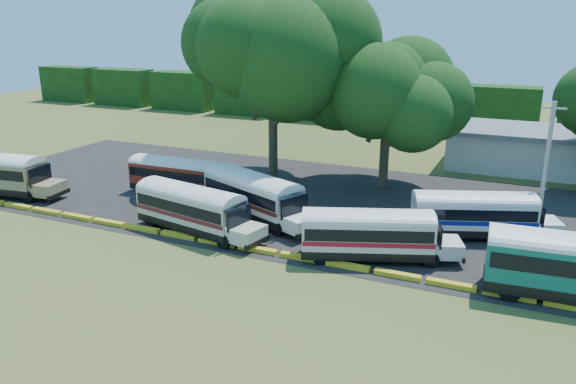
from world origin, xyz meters
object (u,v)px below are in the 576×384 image
at_px(bus_cream_west, 193,206).
at_px(bus_white_red, 371,232).
at_px(tree_west, 272,42).
at_px(bus_red, 178,174).

height_order(bus_cream_west, bus_white_red, bus_cream_west).
height_order(bus_cream_west, tree_west, tree_west).
height_order(bus_white_red, tree_west, tree_west).
bearing_deg(bus_cream_west, bus_red, 142.32).
distance_m(bus_red, bus_white_red, 19.51).
height_order(bus_red, bus_white_red, bus_white_red).
bearing_deg(bus_white_red, bus_cream_west, 161.79).
bearing_deg(bus_white_red, bus_red, 140.48).
bearing_deg(bus_cream_west, bus_white_red, 13.48).
relative_size(bus_cream_west, bus_white_red, 1.04).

